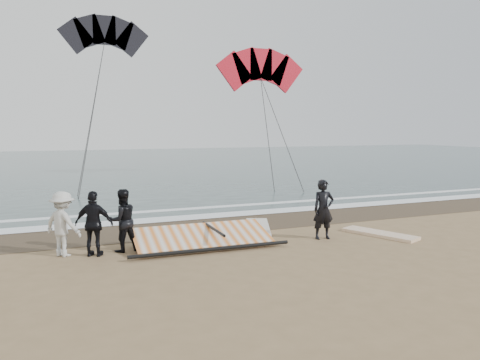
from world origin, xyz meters
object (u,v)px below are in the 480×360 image
Objects in this scene: man_main at (323,209)px; board_white at (380,234)px; sail_rig at (199,238)px; board_cream at (258,228)px.

man_main is 0.76× the size of board_white.
board_white is (1.76, -0.27, -0.79)m from man_main.
board_cream is at bearing 27.32° from sail_rig.
man_main reaches higher than sail_rig.
board_cream is 0.62× the size of sail_rig.
man_main is 0.66× the size of board_cream.
man_main is 2.29m from board_cream.
sail_rig is at bearing 148.43° from board_white.
board_cream is at bearing 131.96° from man_main.
man_main is at bearing 149.38° from board_white.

